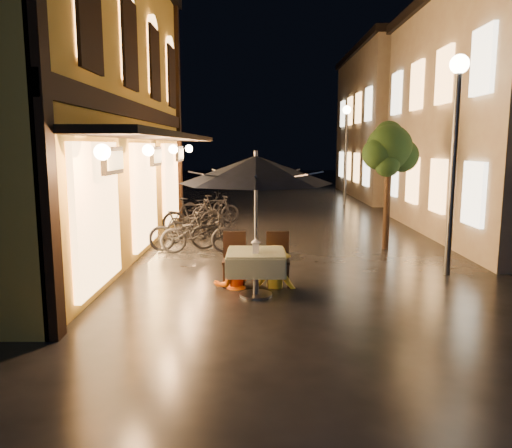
{
  "coord_description": "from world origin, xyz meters",
  "views": [
    {
      "loc": [
        -0.76,
        -7.69,
        2.54
      ],
      "look_at": [
        -0.81,
        1.14,
        1.15
      ],
      "focal_mm": 35.0,
      "sensor_mm": 36.0,
      "label": 1
    }
  ],
  "objects_px": {
    "cafe_table": "(256,262)",
    "table_lantern": "(256,245)",
    "person_orange": "(233,248)",
    "bicycle_0": "(199,233)",
    "person_yellow": "(276,247)",
    "patio_umbrella": "(256,170)",
    "streetlamp_near": "(456,126)"
  },
  "relations": [
    {
      "from": "person_yellow",
      "to": "streetlamp_near",
      "type": "bearing_deg",
      "value": -152.5
    },
    {
      "from": "patio_umbrella",
      "to": "person_yellow",
      "type": "bearing_deg",
      "value": 58.33
    },
    {
      "from": "table_lantern",
      "to": "person_yellow",
      "type": "bearing_deg",
      "value": 64.12
    },
    {
      "from": "streetlamp_near",
      "to": "table_lantern",
      "type": "distance_m",
      "value": 4.59
    },
    {
      "from": "bicycle_0",
      "to": "streetlamp_near",
      "type": "bearing_deg",
      "value": -116.96
    },
    {
      "from": "cafe_table",
      "to": "table_lantern",
      "type": "height_order",
      "value": "table_lantern"
    },
    {
      "from": "patio_umbrella",
      "to": "person_orange",
      "type": "xyz_separation_m",
      "value": [
        -0.42,
        0.55,
        -1.43
      ]
    },
    {
      "from": "table_lantern",
      "to": "cafe_table",
      "type": "bearing_deg",
      "value": 90.0
    },
    {
      "from": "streetlamp_near",
      "to": "cafe_table",
      "type": "height_order",
      "value": "streetlamp_near"
    },
    {
      "from": "streetlamp_near",
      "to": "person_orange",
      "type": "relative_size",
      "value": 2.95
    },
    {
      "from": "streetlamp_near",
      "to": "person_orange",
      "type": "height_order",
      "value": "streetlamp_near"
    },
    {
      "from": "person_yellow",
      "to": "patio_umbrella",
      "type": "bearing_deg",
      "value": 71.51
    },
    {
      "from": "person_yellow",
      "to": "bicycle_0",
      "type": "relative_size",
      "value": 0.82
    },
    {
      "from": "table_lantern",
      "to": "person_yellow",
      "type": "relative_size",
      "value": 0.17
    },
    {
      "from": "cafe_table",
      "to": "person_yellow",
      "type": "height_order",
      "value": "person_yellow"
    },
    {
      "from": "streetlamp_near",
      "to": "table_lantern",
      "type": "relative_size",
      "value": 16.92
    },
    {
      "from": "person_orange",
      "to": "bicycle_0",
      "type": "bearing_deg",
      "value": -83.09
    },
    {
      "from": "streetlamp_near",
      "to": "person_yellow",
      "type": "relative_size",
      "value": 2.85
    },
    {
      "from": "person_orange",
      "to": "streetlamp_near",
      "type": "bearing_deg",
      "value": -179.22
    },
    {
      "from": "cafe_table",
      "to": "person_yellow",
      "type": "bearing_deg",
      "value": 58.33
    },
    {
      "from": "cafe_table",
      "to": "person_yellow",
      "type": "distance_m",
      "value": 0.7
    },
    {
      "from": "streetlamp_near",
      "to": "person_yellow",
      "type": "height_order",
      "value": "streetlamp_near"
    },
    {
      "from": "person_orange",
      "to": "bicycle_0",
      "type": "relative_size",
      "value": 0.79
    },
    {
      "from": "table_lantern",
      "to": "person_orange",
      "type": "relative_size",
      "value": 0.17
    },
    {
      "from": "person_orange",
      "to": "patio_umbrella",
      "type": "bearing_deg",
      "value": 116.29
    },
    {
      "from": "bicycle_0",
      "to": "table_lantern",
      "type": "bearing_deg",
      "value": -164.98
    },
    {
      "from": "person_orange",
      "to": "person_yellow",
      "type": "relative_size",
      "value": 0.97
    },
    {
      "from": "cafe_table",
      "to": "person_yellow",
      "type": "xyz_separation_m",
      "value": [
        0.36,
        0.58,
        0.15
      ]
    },
    {
      "from": "streetlamp_near",
      "to": "table_lantern",
      "type": "bearing_deg",
      "value": -157.02
    },
    {
      "from": "cafe_table",
      "to": "bicycle_0",
      "type": "distance_m",
      "value": 3.72
    },
    {
      "from": "patio_umbrella",
      "to": "person_orange",
      "type": "distance_m",
      "value": 1.59
    },
    {
      "from": "streetlamp_near",
      "to": "patio_umbrella",
      "type": "relative_size",
      "value": 1.66
    }
  ]
}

